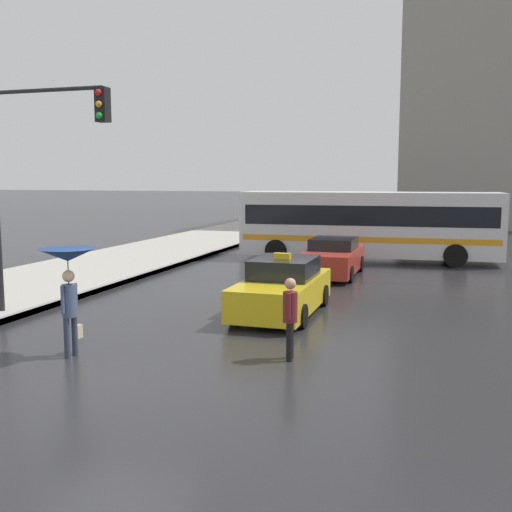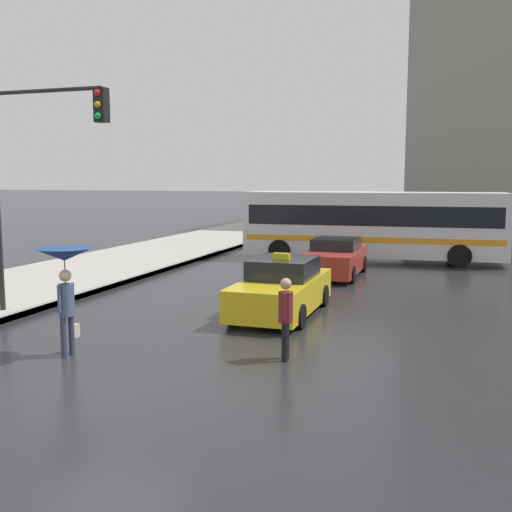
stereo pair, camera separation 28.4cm
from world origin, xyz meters
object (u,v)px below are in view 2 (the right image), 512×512
city_bus (372,223)px  traffic_light (36,156)px  sedan_red (335,258)px  pedestrian_with_umbrella (65,267)px  pedestrian_man (286,312)px  taxi (282,288)px

city_bus → traffic_light: 15.48m
sedan_red → city_bus: city_bus is taller
sedan_red → pedestrian_with_umbrella: bearing=74.6°
traffic_light → city_bus: bearing=64.9°
traffic_light → pedestrian_with_umbrella: bearing=-44.5°
city_bus → pedestrian_man: 15.18m
pedestrian_with_umbrella → taxi: bearing=-22.7°
sedan_red → pedestrian_man: size_ratio=2.62×
sedan_red → traffic_light: bearing=58.4°
sedan_red → pedestrian_with_umbrella: 12.26m
traffic_light → pedestrian_man: bearing=-11.0°
sedan_red → traffic_light: traffic_light is taller
taxi → pedestrian_with_umbrella: size_ratio=1.97×
traffic_light → taxi: bearing=25.2°
taxi → pedestrian_with_umbrella: 6.04m
pedestrian_man → taxi: bearing=-169.5°
sedan_red → traffic_light: (-5.73, -9.32, 3.49)m
city_bus → traffic_light: bearing=151.6°
taxi → city_bus: (0.89, 11.22, 0.99)m
taxi → pedestrian_man: (1.20, -3.94, 0.28)m
taxi → pedestrian_with_umbrella: pedestrian_with_umbrella is taller
city_bus → pedestrian_with_umbrella: (-3.98, -16.29, 0.16)m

